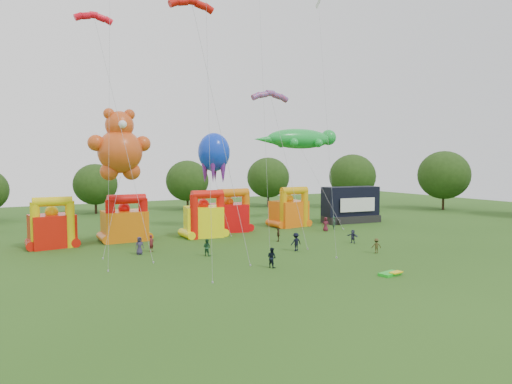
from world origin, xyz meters
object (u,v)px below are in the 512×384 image
bouncy_castle_2 (204,219)px  gecko_kite (306,154)px  octopus_kite (216,169)px  stage_trailer (351,205)px  bouncy_castle_0 (52,228)px  teddy_bear_kite (117,170)px  spectator_4 (278,235)px  spectator_0 (140,246)px

bouncy_castle_2 → gecko_kite: 21.06m
gecko_kite → octopus_kite: 15.22m
stage_trailer → bouncy_castle_0: bearing=179.7°
teddy_bear_kite → stage_trailer: bearing=9.7°
octopus_kite → spectator_4: octopus_kite is taller
spectator_0 → spectator_4: bearing=-5.3°
stage_trailer → spectator_4: stage_trailer is taller
stage_trailer → teddy_bear_kite: teddy_bear_kite is taller
bouncy_castle_0 → spectator_4: bearing=-20.8°
bouncy_castle_0 → octopus_kite: size_ratio=0.42×
bouncy_castle_2 → spectator_0: (-9.98, -6.86, -1.37)m
teddy_bear_kite → spectator_0: teddy_bear_kite is taller
spectator_0 → bouncy_castle_2: bearing=30.8°
bouncy_castle_2 → stage_trailer: bearing=3.3°
octopus_kite → stage_trailer: bearing=-8.3°
bouncy_castle_0 → gecko_kite: (36.19, 2.86, 8.41)m
bouncy_castle_0 → teddy_bear_kite: (5.79, -6.47, 6.44)m
teddy_bear_kite → octopus_kite: teddy_bear_kite is taller
spectator_4 → stage_trailer: bearing=151.4°
bouncy_castle_2 → spectator_0: bearing=-145.5°
bouncy_castle_0 → spectator_4: 25.50m
bouncy_castle_2 → bouncy_castle_0: bearing=174.5°
octopus_kite → spectator_0: octopus_kite is taller
bouncy_castle_2 → octopus_kite: 8.49m
spectator_0 → stage_trailer: bearing=9.7°
gecko_kite → spectator_4: (-12.38, -11.89, -9.81)m
bouncy_castle_0 → gecko_kite: size_ratio=0.38×
spectator_0 → gecko_kite: bearing=18.0°
bouncy_castle_0 → bouncy_castle_2: size_ratio=0.95×
stage_trailer → octopus_kite: size_ratio=0.68×
bouncy_castle_2 → teddy_bear_kite: (-11.60, -4.79, 6.34)m
bouncy_castle_2 → teddy_bear_kite: bearing=-157.6°
stage_trailer → spectator_0: bearing=-166.7°
octopus_kite → bouncy_castle_2: bearing=-129.4°
octopus_kite → teddy_bear_kite: bearing=-148.7°
spectator_0 → bouncy_castle_0: bearing=127.2°
bouncy_castle_2 → octopus_kite: bearing=50.6°
gecko_kite → bouncy_castle_0: bearing=-175.5°
spectator_0 → spectator_4: 16.41m
stage_trailer → gecko_kite: 10.54m
octopus_kite → spectator_0: size_ratio=7.44×
gecko_kite → spectator_0: (-28.79, -11.41, -9.69)m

